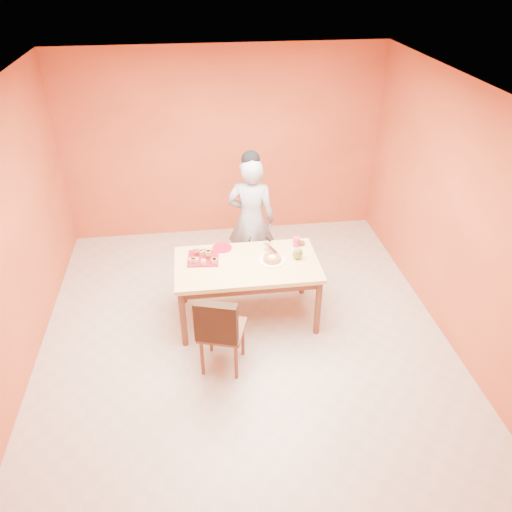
{
  "coord_description": "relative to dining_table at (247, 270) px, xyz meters",
  "views": [
    {
      "loc": [
        -0.44,
        -4.28,
        3.78
      ],
      "look_at": [
        0.17,
        0.3,
        0.86
      ],
      "focal_mm": 35.0,
      "sensor_mm": 36.0,
      "label": 1
    }
  ],
  "objects": [
    {
      "name": "ceiling",
      "position": [
        -0.08,
        -0.33,
        2.03
      ],
      "size": [
        5.0,
        5.0,
        0.0
      ],
      "primitive_type": "plane",
      "rotation": [
        3.14,
        0.0,
        0.0
      ],
      "color": "silver",
      "rests_on": "wall_back"
    },
    {
      "name": "person",
      "position": [
        0.15,
        0.86,
        0.16
      ],
      "size": [
        0.68,
        0.53,
        1.66
      ],
      "primitive_type": "imported",
      "rotation": [
        0.0,
        0.0,
        2.9
      ],
      "color": "#98989B",
      "rests_on": "floor"
    },
    {
      "name": "dining_chair",
      "position": [
        -0.34,
        -0.77,
        -0.17
      ],
      "size": [
        0.56,
        0.62,
        0.95
      ],
      "rotation": [
        0.0,
        0.0,
        -0.3
      ],
      "color": "brown",
      "rests_on": "floor"
    },
    {
      "name": "egg_ornament",
      "position": [
        0.57,
        0.01,
        0.17
      ],
      "size": [
        0.14,
        0.13,
        0.14
      ],
      "primitive_type": "ellipsoid",
      "rotation": [
        0.0,
        0.0,
        -0.36
      ],
      "color": "olive",
      "rests_on": "dining_table"
    },
    {
      "name": "red_dinner_plate",
      "position": [
        -0.25,
        0.35,
        0.1
      ],
      "size": [
        0.23,
        0.23,
        0.01
      ],
      "primitive_type": "cylinder",
      "rotation": [
        0.0,
        0.0,
        -0.0
      ],
      "color": "maroon",
      "rests_on": "dining_table"
    },
    {
      "name": "floor",
      "position": [
        -0.08,
        -0.33,
        -0.67
      ],
      "size": [
        5.0,
        5.0,
        0.0
      ],
      "primitive_type": "plane",
      "color": "#BDB6A2",
      "rests_on": "ground"
    },
    {
      "name": "magenta_glass",
      "position": [
        0.61,
        0.29,
        0.15
      ],
      "size": [
        0.09,
        0.09,
        0.11
      ],
      "primitive_type": "cylinder",
      "rotation": [
        0.0,
        0.0,
        -0.24
      ],
      "color": "#D82069",
      "rests_on": "dining_table"
    },
    {
      "name": "sponge_cake",
      "position": [
        0.28,
        -0.0,
        0.13
      ],
      "size": [
        0.25,
        0.25,
        0.04
      ],
      "primitive_type": "cylinder",
      "rotation": [
        0.0,
        0.0,
        -0.28
      ],
      "color": "#C28432",
      "rests_on": "white_cake_plate"
    },
    {
      "name": "checker_tin",
      "position": [
        0.68,
        0.32,
        0.11
      ],
      "size": [
        0.11,
        0.11,
        0.03
      ],
      "primitive_type": "cylinder",
      "rotation": [
        0.0,
        0.0,
        0.15
      ],
      "color": "#3B2410",
      "rests_on": "dining_table"
    },
    {
      "name": "cake_server",
      "position": [
        0.29,
        0.18,
        0.16
      ],
      "size": [
        0.14,
        0.26,
        0.01
      ],
      "primitive_type": "cube",
      "rotation": [
        0.0,
        0.0,
        0.36
      ],
      "color": "white",
      "rests_on": "sponge_cake"
    },
    {
      "name": "pastry_pile",
      "position": [
        -0.48,
        0.15,
        0.16
      ],
      "size": [
        0.31,
        0.31,
        0.1
      ],
      "primitive_type": null,
      "color": "#DFB15F",
      "rests_on": "pastry_platter"
    },
    {
      "name": "pastry_platter",
      "position": [
        -0.48,
        0.15,
        0.1
      ],
      "size": [
        0.37,
        0.37,
        0.02
      ],
      "primitive_type": "cube",
      "rotation": [
        0.0,
        0.0,
        -0.08
      ],
      "color": "maroon",
      "rests_on": "dining_table"
    },
    {
      "name": "dining_table",
      "position": [
        0.0,
        0.0,
        0.0
      ],
      "size": [
        1.6,
        0.9,
        0.76
      ],
      "color": "#F4CF7F",
      "rests_on": "floor"
    },
    {
      "name": "wall_back",
      "position": [
        -0.08,
        2.17,
        0.68
      ],
      "size": [
        4.5,
        0.0,
        4.5
      ],
      "primitive_type": "plane",
      "rotation": [
        1.57,
        0.0,
        0.0
      ],
      "color": "#D95B32",
      "rests_on": "floor"
    },
    {
      "name": "white_cake_plate",
      "position": [
        0.28,
        -0.0,
        0.1
      ],
      "size": [
        0.35,
        0.35,
        0.01
      ],
      "primitive_type": "cylinder",
      "rotation": [
        0.0,
        0.0,
        -0.2
      ],
      "color": "white",
      "rests_on": "dining_table"
    },
    {
      "name": "wall_left",
      "position": [
        -2.33,
        -0.33,
        0.68
      ],
      "size": [
        0.0,
        5.0,
        5.0
      ],
      "primitive_type": "plane",
      "rotation": [
        1.57,
        0.0,
        1.57
      ],
      "color": "#D95B32",
      "rests_on": "floor"
    },
    {
      "name": "wall_right",
      "position": [
        2.17,
        -0.33,
        0.68
      ],
      "size": [
        0.0,
        5.0,
        5.0
      ],
      "primitive_type": "plane",
      "rotation": [
        1.57,
        0.0,
        -1.57
      ],
      "color": "#D95B32",
      "rests_on": "floor"
    }
  ]
}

